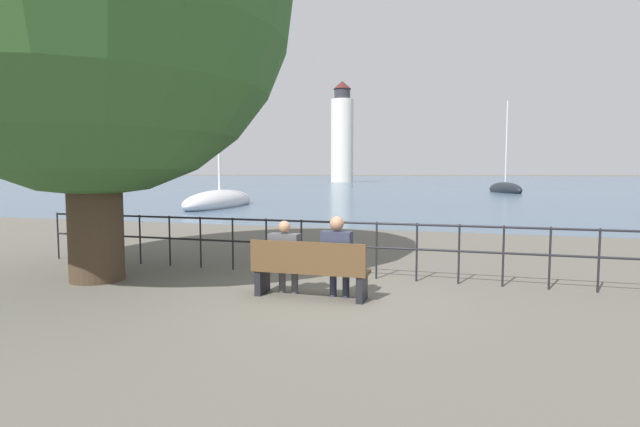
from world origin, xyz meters
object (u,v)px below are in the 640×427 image
object	(u,v)px
park_bench	(309,271)
seated_person_right	(337,254)
sailboat_2	(505,189)
seated_person_left	(285,254)
sailboat_1	(220,201)
harbor_lighthouse	(342,135)

from	to	relation	value
park_bench	seated_person_right	world-z (taller)	seated_person_right
seated_person_right	sailboat_2	xyz separation A→B (m)	(5.01, 45.28, -0.37)
park_bench	seated_person_right	size ratio (longest dim) A/B	1.43
seated_person_left	seated_person_right	distance (m)	0.85
seated_person_right	sailboat_2	world-z (taller)	sailboat_2
sailboat_1	sailboat_2	bearing A→B (deg)	52.31
sailboat_2	harbor_lighthouse	size ratio (longest dim) A/B	0.45
seated_person_right	sailboat_2	distance (m)	45.56
seated_person_right	harbor_lighthouse	size ratio (longest dim) A/B	0.06
sailboat_1	park_bench	bearing A→B (deg)	-63.44
seated_person_left	harbor_lighthouse	distance (m)	97.21
sailboat_2	harbor_lighthouse	world-z (taller)	harbor_lighthouse
seated_person_right	sailboat_1	bearing A→B (deg)	123.03
seated_person_left	seated_person_right	size ratio (longest dim) A/B	0.93
seated_person_right	sailboat_1	world-z (taller)	sailboat_1
park_bench	sailboat_2	distance (m)	45.68
park_bench	seated_person_left	xyz separation A→B (m)	(-0.43, 0.08, 0.22)
park_bench	seated_person_left	bearing A→B (deg)	169.77
sailboat_2	sailboat_1	bearing A→B (deg)	-142.44
seated_person_left	sailboat_1	distance (m)	21.49
seated_person_right	harbor_lighthouse	distance (m)	97.42
park_bench	seated_person_right	bearing A→B (deg)	9.88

